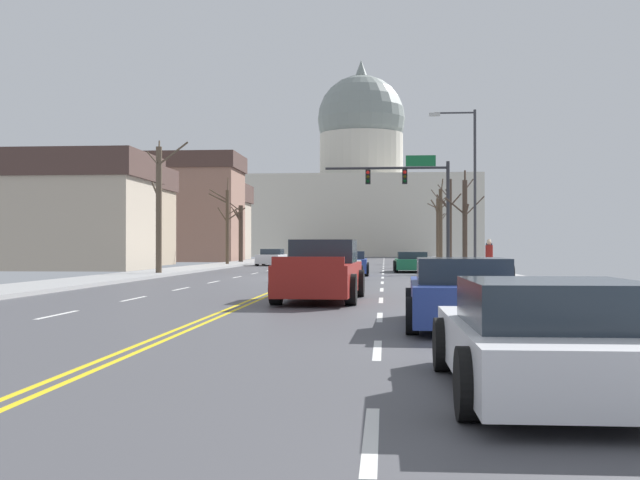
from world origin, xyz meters
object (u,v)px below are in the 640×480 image
street_lamp_right (469,176)px  pedestrian_01 (489,256)px  sedan_near_06 (549,339)px  sedan_near_00 (412,262)px  signal_gantry (414,188)px  bicycle_parked (511,272)px  sedan_near_03 (333,273)px  sedan_near_02 (337,267)px  sedan_near_05 (460,294)px  sedan_oncoming_02 (300,255)px  sedan_oncoming_01 (327,257)px  sedan_oncoming_00 (272,258)px  sedan_near_01 (349,264)px  pickup_truck_near_04 (321,273)px  sedan_oncoming_03 (308,254)px  pedestrian_00 (489,253)px

street_lamp_right → pedestrian_01: street_lamp_right is taller
sedan_near_06 → sedan_near_00: bearing=90.2°
signal_gantry → bicycle_parked: size_ratio=4.47×
sedan_near_03 → pedestrian_01: 10.98m
sedan_near_02 → sedan_near_05: bearing=-79.7°
sedan_oncoming_02 → bicycle_parked: (13.55, -48.74, -0.12)m
sedan_near_00 → sedan_near_06: 37.56m
signal_gantry → sedan_oncoming_01: size_ratio=1.68×
sedan_near_03 → pedestrian_01: (6.65, 8.73, 0.49)m
sedan_near_06 → sedan_oncoming_00: 53.09m
sedan_near_01 → sedan_oncoming_02: (-6.78, 39.86, 0.02)m
pickup_truck_near_04 → sedan_near_05: 7.63m
sedan_near_03 → pickup_truck_near_04: pickup_truck_near_04 is taller
sedan_near_05 → bicycle_parked: (3.52, 16.54, -0.12)m
signal_gantry → sedan_near_01: (-3.68, -10.13, -4.63)m
sedan_near_06 → sedan_oncoming_02: size_ratio=0.97×
sedan_near_03 → sedan_near_06: 20.22m
sedan_near_00 → sedan_near_02: (-3.59, -12.06, 0.05)m
pedestrian_01 → bicycle_parked: size_ratio=0.91×
sedan_near_01 → sedan_oncoming_03: (-6.85, 47.89, 0.02)m
pickup_truck_near_04 → street_lamp_right: bearing=72.3°
sedan_near_02 → pedestrian_00: size_ratio=2.59×
signal_gantry → bicycle_parked: 19.83m
sedan_oncoming_01 → pedestrian_00: (10.76, -28.36, 0.57)m
sedan_near_01 → pedestrian_01: (6.65, -3.36, 0.45)m
sedan_near_00 → sedan_near_06: size_ratio=1.06×
sedan_near_03 → sedan_oncoming_00: sedan_oncoming_00 is taller
sedan_near_02 → sedan_oncoming_01: (-3.19, 37.06, -0.07)m
sedan_near_00 → sedan_near_06: (0.11, -37.56, 0.00)m
sedan_near_00 → pedestrian_00: (3.98, -3.35, 0.55)m
pickup_truck_near_04 → sedan_near_02: bearing=91.4°
pickup_truck_near_04 → sedan_oncoming_01: pickup_truck_near_04 is taller
sedan_oncoming_03 → pedestrian_01: pedestrian_01 is taller
pedestrian_00 → bicycle_parked: size_ratio=0.98×
sedan_near_06 → sedan_oncoming_03: sedan_oncoming_03 is taller
sedan_near_05 → street_lamp_right: bearing=83.6°
signal_gantry → bicycle_parked: (3.09, -19.01, -4.72)m
sedan_near_01 → sedan_oncoming_03: 48.37m
sedan_near_01 → signal_gantry: bearing=70.0°
pickup_truck_near_04 → bicycle_parked: 11.69m
sedan_near_00 → bicycle_parked: (3.37, -14.44, -0.06)m
bicycle_parked → pedestrian_00: bearing=86.8°
sedan_near_06 → pedestrian_01: pedestrian_01 is taller
sedan_oncoming_00 → pedestrian_01: pedestrian_01 is taller
sedan_near_03 → pedestrian_01: pedestrian_01 is taller
street_lamp_right → signal_gantry: bearing=104.3°
pickup_truck_near_04 → pedestrian_01: bearing=66.5°
sedan_near_02 → sedan_oncoming_01: bearing=94.9°
pickup_truck_near_04 → pedestrian_00: bearing=70.6°
sedan_oncoming_00 → sedan_oncoming_03: sedan_oncoming_03 is taller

